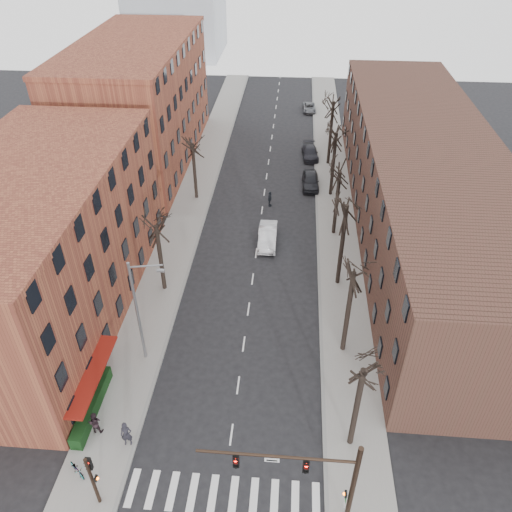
% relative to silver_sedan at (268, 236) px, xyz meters
% --- Properties ---
extents(ground, '(160.00, 160.00, 0.00)m').
position_rel_silver_sedan_xyz_m(ground, '(-1.00, -25.79, -0.82)').
color(ground, black).
rests_on(ground, ground).
extents(sidewalk_left, '(4.00, 90.00, 0.15)m').
position_rel_silver_sedan_xyz_m(sidewalk_left, '(-9.00, 9.21, -0.74)').
color(sidewalk_left, gray).
rests_on(sidewalk_left, ground).
extents(sidewalk_right, '(4.00, 90.00, 0.15)m').
position_rel_silver_sedan_xyz_m(sidewalk_right, '(7.00, 9.21, -0.74)').
color(sidewalk_right, gray).
rests_on(sidewalk_right, ground).
extents(building_left_near, '(12.00, 26.00, 12.00)m').
position_rel_silver_sedan_xyz_m(building_left_near, '(-17.00, -10.79, 5.18)').
color(building_left_near, brown).
rests_on(building_left_near, ground).
extents(building_left_far, '(12.00, 28.00, 14.00)m').
position_rel_silver_sedan_xyz_m(building_left_far, '(-17.00, 18.21, 6.18)').
color(building_left_far, brown).
rests_on(building_left_far, ground).
extents(building_right, '(12.00, 50.00, 10.00)m').
position_rel_silver_sedan_xyz_m(building_right, '(15.00, 4.21, 4.18)').
color(building_right, '#462920').
rests_on(building_right, ground).
extents(awning_left, '(1.20, 7.00, 0.15)m').
position_rel_silver_sedan_xyz_m(awning_left, '(-10.40, -19.79, -0.82)').
color(awning_left, maroon).
rests_on(awning_left, ground).
extents(hedge, '(0.80, 6.00, 1.00)m').
position_rel_silver_sedan_xyz_m(hedge, '(-10.50, -20.79, -0.17)').
color(hedge, black).
rests_on(hedge, sidewalk_left).
extents(tree_right_a, '(5.20, 5.20, 10.00)m').
position_rel_silver_sedan_xyz_m(tree_right_a, '(6.60, -21.79, -0.82)').
color(tree_right_a, black).
rests_on(tree_right_a, ground).
extents(tree_right_b, '(5.20, 5.20, 10.80)m').
position_rel_silver_sedan_xyz_m(tree_right_b, '(6.60, -13.79, -0.82)').
color(tree_right_b, black).
rests_on(tree_right_b, ground).
extents(tree_right_c, '(5.20, 5.20, 11.60)m').
position_rel_silver_sedan_xyz_m(tree_right_c, '(6.60, -5.79, -0.82)').
color(tree_right_c, black).
rests_on(tree_right_c, ground).
extents(tree_right_d, '(5.20, 5.20, 10.00)m').
position_rel_silver_sedan_xyz_m(tree_right_d, '(6.60, 2.21, -0.82)').
color(tree_right_d, black).
rests_on(tree_right_d, ground).
extents(tree_right_e, '(5.20, 5.20, 10.80)m').
position_rel_silver_sedan_xyz_m(tree_right_e, '(6.60, 10.21, -0.82)').
color(tree_right_e, black).
rests_on(tree_right_e, ground).
extents(tree_right_f, '(5.20, 5.20, 11.60)m').
position_rel_silver_sedan_xyz_m(tree_right_f, '(6.60, 18.21, -0.82)').
color(tree_right_f, black).
rests_on(tree_right_f, ground).
extents(tree_left_a, '(5.20, 5.20, 9.50)m').
position_rel_silver_sedan_xyz_m(tree_left_a, '(-8.60, -7.79, -0.82)').
color(tree_left_a, black).
rests_on(tree_left_a, ground).
extents(tree_left_b, '(5.20, 5.20, 9.50)m').
position_rel_silver_sedan_xyz_m(tree_left_b, '(-8.60, 8.21, -0.82)').
color(tree_left_b, black).
rests_on(tree_left_b, ground).
extents(signal_mast_arm, '(8.14, 0.30, 7.20)m').
position_rel_silver_sedan_xyz_m(signal_mast_arm, '(4.45, -26.79, 3.58)').
color(signal_mast_arm, black).
rests_on(signal_mast_arm, ground).
extents(signal_pole_left, '(0.47, 0.44, 4.40)m').
position_rel_silver_sedan_xyz_m(signal_pole_left, '(-7.99, -26.75, 1.79)').
color(signal_pole_left, black).
rests_on(signal_pole_left, ground).
extents(streetlight, '(2.45, 0.22, 9.03)m').
position_rel_silver_sedan_xyz_m(streetlight, '(-8.03, -15.79, 4.19)').
color(streetlight, slate).
rests_on(streetlight, ground).
extents(silver_sedan, '(1.77, 4.98, 1.64)m').
position_rel_silver_sedan_xyz_m(silver_sedan, '(0.00, 0.00, 0.00)').
color(silver_sedan, silver).
rests_on(silver_sedan, ground).
extents(parked_car_near, '(2.06, 4.81, 1.62)m').
position_rel_silver_sedan_xyz_m(parked_car_near, '(4.30, 12.00, -0.01)').
color(parked_car_near, black).
rests_on(parked_car_near, ground).
extents(parked_car_mid, '(2.36, 4.94, 1.39)m').
position_rel_silver_sedan_xyz_m(parked_car_mid, '(4.30, 19.97, -0.12)').
color(parked_car_mid, black).
rests_on(parked_car_mid, ground).
extents(parked_car_far, '(2.13, 4.27, 1.16)m').
position_rel_silver_sedan_xyz_m(parked_car_far, '(4.30, 36.82, -0.24)').
color(parked_car_far, slate).
rests_on(parked_car_far, ground).
extents(pedestrian_a, '(0.78, 0.58, 1.96)m').
position_rel_silver_sedan_xyz_m(pedestrian_a, '(-7.40, -23.04, 0.31)').
color(pedestrian_a, black).
rests_on(pedestrian_a, sidewalk_left).
extents(pedestrian_b, '(0.87, 0.69, 1.73)m').
position_rel_silver_sedan_xyz_m(pedestrian_b, '(-9.70, -22.29, 0.19)').
color(pedestrian_b, black).
rests_on(pedestrian_b, sidewalk_left).
extents(pedestrian_crossing, '(0.58, 1.08, 1.75)m').
position_rel_silver_sedan_xyz_m(pedestrian_crossing, '(-0.22, 7.20, 0.06)').
color(pedestrian_crossing, black).
rests_on(pedestrian_crossing, ground).
extents(bicycle, '(1.53, 1.37, 0.80)m').
position_rel_silver_sedan_xyz_m(bicycle, '(-9.86, -25.22, -0.27)').
color(bicycle, gray).
rests_on(bicycle, sidewalk_left).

